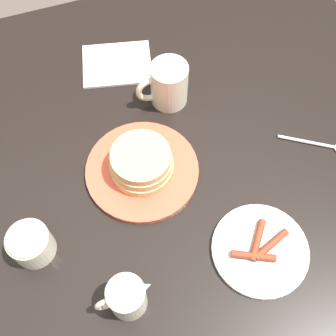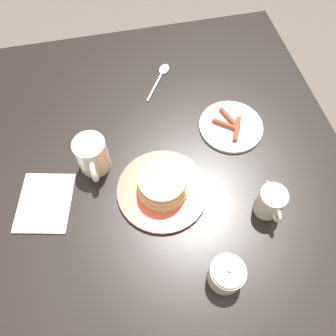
{
  "view_description": "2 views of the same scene",
  "coord_description": "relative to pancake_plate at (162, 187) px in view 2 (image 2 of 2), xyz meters",
  "views": [
    {
      "loc": [
        0.07,
        0.41,
        1.53
      ],
      "look_at": [
        -0.06,
        0.04,
        0.79
      ],
      "focal_mm": 45.0,
      "sensor_mm": 36.0,
      "label": 1
    },
    {
      "loc": [
        0.35,
        -0.05,
        1.52
      ],
      "look_at": [
        -0.06,
        0.04,
        0.79
      ],
      "focal_mm": 35.0,
      "sensor_mm": 36.0,
      "label": 2
    }
  ],
  "objects": [
    {
      "name": "coffee_mug",
      "position": [
        -0.11,
        -0.16,
        0.03
      ],
      "size": [
        0.12,
        0.08,
        0.1
      ],
      "color": "beige",
      "rests_on": "dining_table"
    },
    {
      "name": "creamer_pitcher",
      "position": [
        0.1,
        0.24,
        0.02
      ],
      "size": [
        0.1,
        0.07,
        0.09
      ],
      "color": "beige",
      "rests_on": "dining_table"
    },
    {
      "name": "napkin",
      "position": [
        -0.03,
        -0.3,
        -0.02
      ],
      "size": [
        0.19,
        0.16,
        0.01
      ],
      "color": "white",
      "rests_on": "dining_table"
    },
    {
      "name": "ground_plane",
      "position": [
        0.01,
        -0.01,
        -0.78
      ],
      "size": [
        8.0,
        8.0,
        0.0
      ],
      "primitive_type": "plane",
      "color": "#51473F"
    },
    {
      "name": "dining_table",
      "position": [
        0.01,
        -0.01,
        -0.14
      ],
      "size": [
        1.3,
        1.07,
        0.76
      ],
      "color": "black",
      "rests_on": "ground_plane"
    },
    {
      "name": "side_plate_bacon",
      "position": [
        -0.16,
        0.23,
        -0.02
      ],
      "size": [
        0.18,
        0.18,
        0.02
      ],
      "color": "silver",
      "rests_on": "dining_table"
    },
    {
      "name": "sugar_bowl",
      "position": [
        0.24,
        0.09,
        0.02
      ],
      "size": [
        0.08,
        0.08,
        0.09
      ],
      "color": "beige",
      "rests_on": "dining_table"
    },
    {
      "name": "spoon",
      "position": [
        -0.4,
        0.08,
        -0.02
      ],
      "size": [
        0.15,
        0.11,
        0.01
      ],
      "color": "silver",
      "rests_on": "dining_table"
    },
    {
      "name": "pancake_plate",
      "position": [
        0.0,
        0.0,
        0.0
      ],
      "size": [
        0.23,
        0.23,
        0.07
      ],
      "color": "#DB5138",
      "rests_on": "dining_table"
    }
  ]
}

